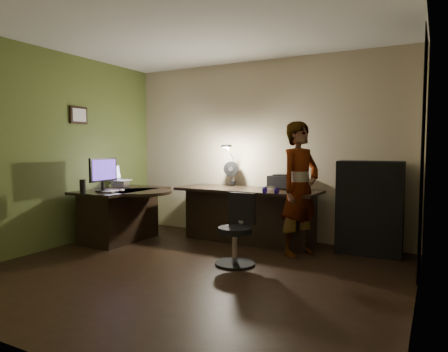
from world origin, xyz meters
The scene contains 27 objects.
floor centered at (0.00, 0.00, -0.01)m, with size 4.50×4.00×0.01m, color black.
ceiling centered at (0.00, 0.00, 2.71)m, with size 4.50×4.00×0.01m, color silver.
wall_back centered at (0.00, 2.00, 1.35)m, with size 4.50×0.01×2.70m, color tan.
wall_front centered at (0.00, -2.00, 1.35)m, with size 4.50×0.01×2.70m, color tan.
wall_left centered at (-2.25, 0.00, 1.35)m, with size 0.01×4.00×2.70m, color tan.
wall_right centered at (2.25, 0.00, 1.35)m, with size 0.01×4.00×2.70m, color tan.
green_wall_overlay centered at (-2.24, 0.00, 1.35)m, with size 0.00×4.00×2.70m, color #506229.
arched_doorway centered at (2.24, 1.15, 1.30)m, with size 0.01×0.90×2.60m, color black.
french_door centered at (2.24, -0.55, 1.05)m, with size 0.02×0.92×2.10m, color white.
framed_picture centered at (-2.22, 0.45, 1.85)m, with size 0.04×0.30×0.25m, color black.
desk_left centered at (-1.71, 0.76, 0.38)m, with size 0.82×1.33×0.77m, color black.
desk_right centered at (-0.03, 1.54, 0.39)m, with size 2.10×0.73×0.79m, color black.
cabinet centered at (1.63, 1.73, 0.60)m, with size 0.81×0.40×1.21m, color black.
laptop_stand centered at (-1.98, 1.02, 0.83)m, with size 0.23×0.19×0.09m, color silver.
laptop centered at (-1.98, 1.02, 0.98)m, with size 0.33×0.31×0.23m, color silver.
monitor centered at (-1.69, 0.37, 0.95)m, with size 0.10×0.51×0.34m, color black.
mouse centered at (-1.43, 0.47, 0.80)m, with size 0.06×0.09×0.03m, color silver.
phone centered at (-1.69, 0.86, 0.78)m, with size 0.06×0.12×0.01m, color black.
pen centered at (-1.18, 0.42, 0.78)m, with size 0.01×0.12×0.01m, color black.
speaker centered at (-1.66, -0.02, 0.88)m, with size 0.08×0.08×0.19m, color black.
notepad centered at (-1.57, 0.40, 0.78)m, with size 0.16×0.23×0.01m, color silver.
desk_fan centered at (-0.43, 1.82, 0.99)m, with size 0.24×0.13×0.36m, color black.
headphones centered at (0.54, 1.00, 0.85)m, with size 0.20×0.09×0.10m, color #181298.
printer centered at (0.45, 1.80, 0.90)m, with size 0.42×0.33×0.19m, color black.
desk_lamp centered at (-0.40, 1.83, 1.13)m, with size 0.16×0.30×0.66m, color black.
office_chair centered at (0.31, 0.46, 0.42)m, with size 0.47×0.47×0.84m, color black.
person centered at (0.84, 1.26, 0.86)m, with size 0.61×0.41×1.72m, color #D8A88C.
Camera 1 is at (2.38, -3.68, 1.39)m, focal length 32.00 mm.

